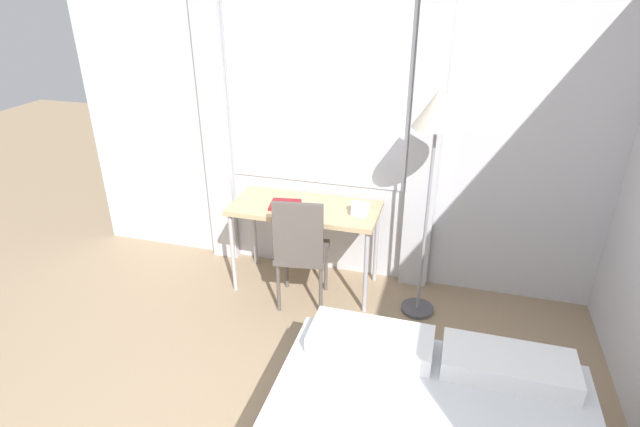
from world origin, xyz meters
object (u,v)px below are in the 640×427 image
at_px(desk, 305,214).
at_px(telephone, 360,209).
at_px(standing_lamp, 436,127).
at_px(book, 285,205).
at_px(desk_chair, 301,247).

height_order(desk, telephone, telephone).
relative_size(standing_lamp, telephone, 12.41).
relative_size(standing_lamp, book, 6.67).
relative_size(desk, standing_lamp, 0.68).
distance_m(desk, desk_chair, 0.33).
relative_size(desk_chair, telephone, 6.75).
bearing_deg(standing_lamp, desk, 173.77).
height_order(desk, standing_lamp, standing_lamp).
distance_m(telephone, book, 0.62).
bearing_deg(standing_lamp, telephone, 169.78).
xyz_separation_m(telephone, book, (-0.62, -0.03, -0.03)).
distance_m(desk_chair, telephone, 0.56).
height_order(desk_chair, standing_lamp, standing_lamp).
relative_size(desk, desk_chair, 1.25).
xyz_separation_m(desk_chair, telephone, (0.41, 0.28, 0.26)).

